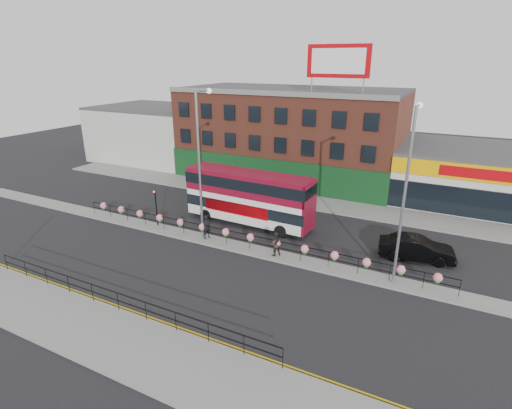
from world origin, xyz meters
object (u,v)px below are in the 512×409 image
at_px(car, 417,249).
at_px(lamp_column_west, 201,154).
at_px(pedestrian_b, 275,244).
at_px(lamp_column_east, 407,183).
at_px(pedestrian_a, 207,227).
at_px(double_decker_bus, 249,193).

bearing_deg(car, lamp_column_west, 93.78).
relative_size(pedestrian_b, lamp_column_east, 0.16).
xyz_separation_m(pedestrian_a, pedestrian_b, (5.94, -0.24, -0.08)).
bearing_deg(pedestrian_a, pedestrian_b, -69.71).
relative_size(pedestrian_a, lamp_column_east, 0.17).
bearing_deg(pedestrian_a, car, -52.57).
height_order(pedestrian_b, lamp_column_east, lamp_column_east).
distance_m(pedestrian_a, pedestrian_b, 5.95).
bearing_deg(pedestrian_b, lamp_column_east, 137.88).
bearing_deg(double_decker_bus, lamp_column_east, -19.05).
relative_size(car, lamp_column_west, 0.47).
bearing_deg(lamp_column_east, double_decker_bus, 160.95).
bearing_deg(lamp_column_east, car, 77.25).
bearing_deg(lamp_column_west, pedestrian_b, -4.46).
distance_m(double_decker_bus, pedestrian_b, 6.77).
height_order(double_decker_bus, pedestrian_b, double_decker_bus).
bearing_deg(pedestrian_b, car, 160.68).
bearing_deg(lamp_column_west, car, 13.57).
bearing_deg(lamp_column_west, pedestrian_a, -32.97).
relative_size(double_decker_bus, lamp_column_east, 1.03).
relative_size(double_decker_bus, car, 2.12).
bearing_deg(pedestrian_a, lamp_column_west, 79.64).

